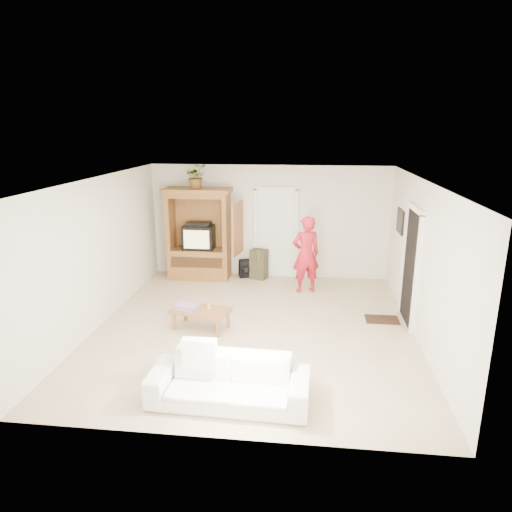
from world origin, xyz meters
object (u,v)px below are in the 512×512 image
Objects in this scene: sofa at (229,381)px; man at (306,254)px; coffee_table at (201,312)px; armoire at (200,240)px.

man is at bearing 79.72° from sofa.
coffee_table is at bearing 113.99° from sofa.
armoire is 2.54m from man.
man is 4.39m from sofa.
man is 1.54× the size of coffee_table.
armoire reaches higher than coffee_table.
coffee_table is (-1.79, -2.12, -0.51)m from man.
armoire is 1.27× the size of man.
sofa is 1.89× the size of coffee_table.
coffee_table is (0.65, -2.80, -0.59)m from armoire.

